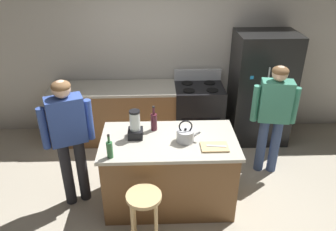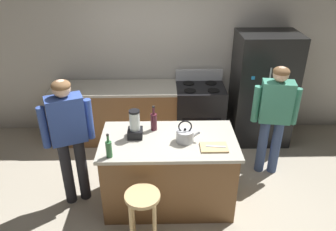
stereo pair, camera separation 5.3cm
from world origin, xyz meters
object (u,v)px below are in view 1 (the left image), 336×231
at_px(stove_range, 198,112).
at_px(bottle_wine, 154,121).
at_px(bar_stool, 144,207).
at_px(bottle_olive_oil, 110,149).
at_px(chef_knife, 216,146).
at_px(person_by_island_left, 68,133).
at_px(kitchen_island, 169,171).
at_px(blender_appliance, 135,126).
at_px(refrigerator, 261,89).
at_px(person_by_sink_right, 274,111).
at_px(cutting_board, 214,147).
at_px(tea_kettle, 185,135).

bearing_deg(stove_range, bottle_wine, -118.55).
xyz_separation_m(bar_stool, bottle_olive_oil, (-0.35, 0.35, 0.48)).
relative_size(stove_range, bottle_olive_oil, 3.97).
xyz_separation_m(stove_range, chef_knife, (-0.02, -1.72, 0.47)).
bearing_deg(person_by_island_left, bottle_wine, 9.55).
relative_size(kitchen_island, bottle_olive_oil, 5.69).
distance_m(stove_range, blender_appliance, 1.83).
bearing_deg(kitchen_island, refrigerator, 44.93).
bearing_deg(person_by_sink_right, refrigerator, 83.94).
bearing_deg(chef_knife, bottle_wine, 155.83).
height_order(refrigerator, chef_knife, refrigerator).
relative_size(refrigerator, cutting_board, 5.86).
bearing_deg(bottle_wine, stove_range, 61.45).
bearing_deg(chef_knife, kitchen_island, 166.43).
relative_size(blender_appliance, bottle_olive_oil, 1.24).
distance_m(refrigerator, person_by_island_left, 3.02).
bearing_deg(bottle_olive_oil, kitchen_island, 27.68).
relative_size(person_by_sink_right, blender_appliance, 4.58).
bearing_deg(blender_appliance, bottle_olive_oil, -122.15).
bearing_deg(blender_appliance, bar_stool, -81.90).
bearing_deg(person_by_island_left, refrigerator, 28.52).
height_order(refrigerator, stove_range, refrigerator).
distance_m(person_by_sink_right, chef_knife, 1.19).
distance_m(refrigerator, bottle_wine, 2.11).
xyz_separation_m(stove_range, cutting_board, (-0.04, -1.72, 0.46)).
relative_size(bar_stool, chef_knife, 3.17).
xyz_separation_m(person_by_sink_right, blender_appliance, (-1.79, -0.54, 0.11)).
xyz_separation_m(blender_appliance, tea_kettle, (0.57, -0.11, -0.07)).
relative_size(refrigerator, stove_range, 1.60).
relative_size(person_by_island_left, cutting_board, 5.44).
distance_m(person_by_island_left, tea_kettle, 1.34).
height_order(stove_range, bottle_wine, bottle_wine).
distance_m(person_by_island_left, bottle_olive_oil, 0.65).
bearing_deg(stove_range, kitchen_island, -109.40).
bearing_deg(bottle_wine, bottle_olive_oil, -129.68).
height_order(refrigerator, person_by_sink_right, refrigerator).
relative_size(bar_stool, bottle_wine, 2.21).
xyz_separation_m(stove_range, person_by_island_left, (-1.69, -1.47, 0.52)).
relative_size(refrigerator, bottle_wine, 5.56).
relative_size(bottle_olive_oil, tea_kettle, 1.00).
distance_m(kitchen_island, blender_appliance, 0.71).
relative_size(person_by_sink_right, bottle_wine, 4.97).
relative_size(blender_appliance, bottle_wine, 1.08).
bearing_deg(blender_appliance, bottle_wine, 37.16).
relative_size(tea_kettle, chef_knife, 1.25).
height_order(stove_range, bar_stool, stove_range).
bearing_deg(stove_range, chef_knife, -90.76).
xyz_separation_m(tea_kettle, chef_knife, (0.33, -0.15, -0.06)).
bearing_deg(cutting_board, person_by_island_left, 171.21).
distance_m(kitchen_island, stove_range, 1.62).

